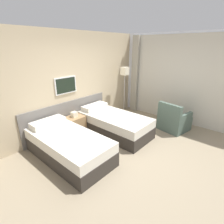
{
  "coord_description": "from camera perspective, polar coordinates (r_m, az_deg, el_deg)",
  "views": [
    {
      "loc": [
        -2.86,
        -1.98,
        2.33
      ],
      "look_at": [
        0.34,
        0.83,
        0.69
      ],
      "focal_mm": 28.0,
      "sensor_mm": 36.0,
      "label": 1
    }
  ],
  "objects": [
    {
      "name": "wall_headboard",
      "position": [
        4.97,
        -12.76,
        8.55
      ],
      "size": [
        10.0,
        0.1,
        2.7
      ],
      "color": "#C6B28E",
      "rests_on": "ground_plane"
    },
    {
      "name": "ground_plane",
      "position": [
        4.19,
        5.7,
        -12.93
      ],
      "size": [
        16.0,
        16.0,
        0.0
      ],
      "primitive_type": "plane",
      "color": "gray"
    },
    {
      "name": "wall_window",
      "position": [
        5.79,
        22.87,
        9.55
      ],
      "size": [
        0.21,
        4.44,
        2.7
      ],
      "color": "white",
      "rests_on": "ground_plane"
    },
    {
      "name": "nightstand",
      "position": [
        4.92,
        -11.96,
        -4.24
      ],
      "size": [
        0.5,
        0.4,
        0.66
      ],
      "color": "#9E7A51",
      "rests_on": "ground_plane"
    },
    {
      "name": "armchair",
      "position": [
        5.38,
        19.47,
        -2.74
      ],
      "size": [
        0.83,
        0.83,
        0.84
      ],
      "rotation": [
        0.0,
        0.0,
        1.39
      ],
      "color": "#4C6056",
      "rests_on": "ground_plane"
    },
    {
      "name": "bed_near_door",
      "position": [
        3.99,
        -14.11,
        -10.61
      ],
      "size": [
        0.99,
        2.02,
        0.67
      ],
      "color": "#332D28",
      "rests_on": "ground_plane"
    },
    {
      "name": "bed_near_window",
      "position": [
        4.88,
        0.59,
        -3.81
      ],
      "size": [
        0.99,
        2.02,
        0.67
      ],
      "color": "#332D28",
      "rests_on": "ground_plane"
    },
    {
      "name": "floor_lamp",
      "position": [
        5.87,
        4.15,
        11.52
      ],
      "size": [
        0.24,
        0.24,
        1.67
      ],
      "color": "#9E9993",
      "rests_on": "ground_plane"
    }
  ]
}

